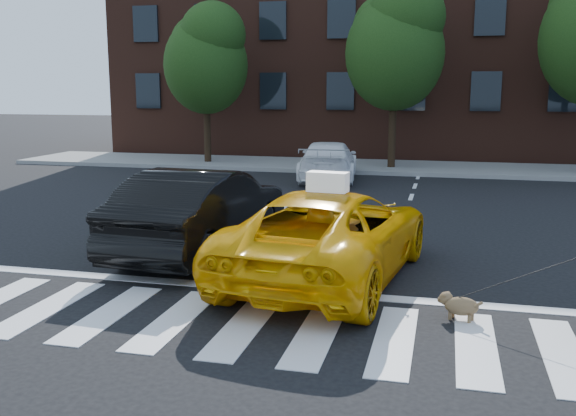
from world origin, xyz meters
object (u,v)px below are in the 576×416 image
(tree_mid, at_px, (396,41))
(black_sedan, at_px, (202,210))
(taxi, at_px, (329,234))
(dog, at_px, (458,305))
(tree_left, at_px, (206,55))
(white_suv, at_px, (328,161))

(tree_mid, relative_size, black_sedan, 1.43)
(black_sedan, bearing_deg, taxi, 161.78)
(tree_mid, height_order, taxi, tree_mid)
(dog, bearing_deg, tree_left, 142.41)
(tree_left, distance_m, tree_mid, 7.51)
(tree_left, distance_m, dog, 19.26)
(tree_mid, distance_m, white_suv, 5.56)
(white_suv, bearing_deg, taxi, 93.79)
(black_sedan, xyz_separation_m, white_suv, (0.60, 10.30, -0.15))
(taxi, distance_m, black_sedan, 2.92)
(taxi, bearing_deg, black_sedan, -14.57)
(taxi, height_order, dog, taxi)
(black_sedan, relative_size, white_suv, 1.08)
(taxi, relative_size, black_sedan, 1.08)
(dog, bearing_deg, white_suv, 129.05)
(taxi, bearing_deg, white_suv, -72.02)
(taxi, bearing_deg, tree_left, -54.59)
(white_suv, xyz_separation_m, dog, (4.19, -12.95, -0.46))
(taxi, relative_size, white_suv, 1.17)
(black_sedan, xyz_separation_m, dog, (4.79, -2.66, -0.61))
(tree_left, bearing_deg, dog, -58.72)
(black_sedan, bearing_deg, white_suv, -89.45)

